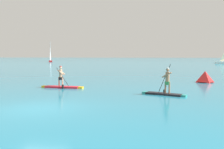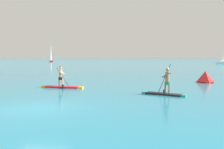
% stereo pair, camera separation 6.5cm
% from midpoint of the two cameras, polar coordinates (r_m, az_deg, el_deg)
% --- Properties ---
extents(ground, '(440.00, 440.00, 0.00)m').
position_cam_midpoint_polar(ground, '(12.83, -16.31, -7.31)').
color(ground, teal).
extents(paddleboarder_mid_center, '(3.40, 0.92, 1.72)m').
position_cam_midpoint_polar(paddleboarder_mid_center, '(20.11, -11.13, -2.08)').
color(paddleboarder_mid_center, red).
rests_on(paddleboarder_mid_center, ground).
extents(paddleboarder_far_right, '(2.85, 1.49, 2.02)m').
position_cam_midpoint_polar(paddleboarder_far_right, '(16.60, 11.96, -3.18)').
color(paddleboarder_far_right, black).
rests_on(paddleboarder_far_right, ground).
extents(race_marker_buoy, '(1.60, 1.60, 1.06)m').
position_cam_midpoint_polar(race_marker_buoy, '(25.22, 20.42, -0.62)').
color(race_marker_buoy, red).
rests_on(race_marker_buoy, ground).
extents(sailboat_left_horizon, '(2.68, 4.23, 7.47)m').
position_cam_midpoint_polar(sailboat_left_horizon, '(94.48, -13.57, 3.44)').
color(sailboat_left_horizon, '#A51E1E').
rests_on(sailboat_left_horizon, ground).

